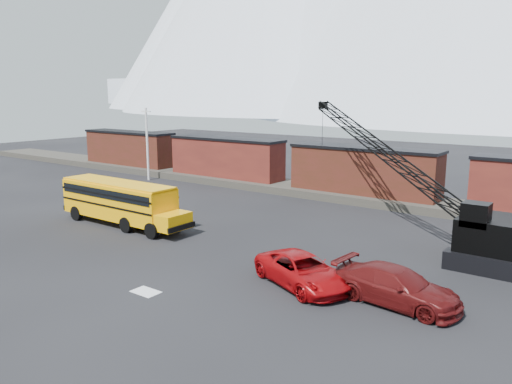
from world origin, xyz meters
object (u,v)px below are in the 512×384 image
red_pickup (303,271)px  school_bus (121,201)px  maroon_suv (397,286)px  crawler_crane (383,151)px

red_pickup → school_bus: bearing=105.6°
maroon_suv → crawler_crane: (-6.48, 13.54, 4.55)m
red_pickup → maroon_suv: 4.65m
school_bus → maroon_suv: 21.54m
red_pickup → crawler_crane: size_ratio=0.28×
maroon_suv → red_pickup: bearing=103.4°
school_bus → crawler_crane: size_ratio=0.56×
red_pickup → maroon_suv: bearing=-58.4°
maroon_suv → crawler_crane: bearing=30.8°
red_pickup → maroon_suv: (4.60, 0.66, 0.06)m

